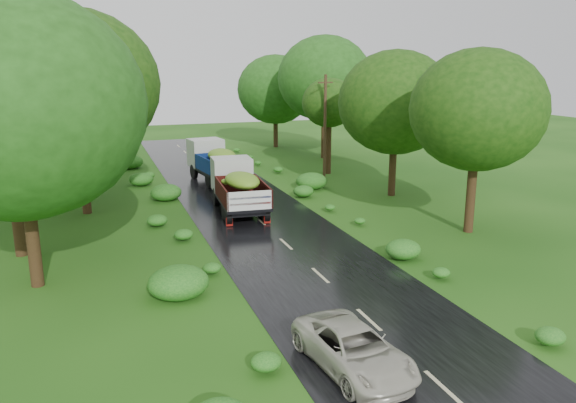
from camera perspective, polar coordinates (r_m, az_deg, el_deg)
name	(u,v)px	position (r m, az deg, el deg)	size (l,w,h in m)	color
ground	(369,320)	(18.14, 8.22, -11.84)	(120.00, 120.00, 0.00)	#17440E
road	(311,267)	(22.32, 2.31, -6.63)	(6.50, 80.00, 0.02)	black
road_lines	(302,258)	(23.19, 1.41, -5.79)	(0.12, 69.60, 0.00)	#BFB78C
truck_near	(238,184)	(30.26, -5.14, 1.74)	(2.64, 6.41, 2.63)	black
truck_far	(215,160)	(38.02, -7.43, 4.22)	(3.05, 6.63, 2.69)	black
car	(354,349)	(15.22, 6.69, -14.64)	(1.88, 4.08, 1.13)	beige
utility_pole	(325,127)	(38.22, 3.77, 7.60)	(1.20, 0.49, 7.11)	#382616
trees_left	(45,83)	(35.00, -23.48, 10.99)	(6.73, 32.84, 9.35)	black
trees_right	(341,93)	(41.09, 5.40, 10.91)	(5.74, 33.15, 8.38)	black
shrubs	(250,205)	(30.39, -3.89, -0.39)	(11.90, 44.00, 0.70)	#145819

